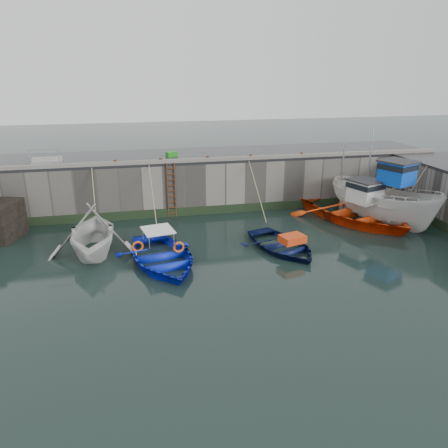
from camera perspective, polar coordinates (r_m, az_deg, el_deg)
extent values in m
plane|color=black|center=(17.14, 3.47, -8.95)|extent=(120.00, 120.00, 0.00)
cube|color=slate|center=(28.10, -3.34, 5.77)|extent=(30.00, 5.00, 3.00)
cube|color=black|center=(27.77, -3.40, 8.94)|extent=(30.00, 5.00, 0.16)
cube|color=slate|center=(25.46, -2.57, 8.39)|extent=(30.00, 0.30, 0.20)
cube|color=black|center=(26.03, -2.40, 1.80)|extent=(30.00, 0.08, 0.50)
cylinder|color=#3F1E0F|center=(25.34, -7.39, 4.34)|extent=(0.07, 0.07, 3.20)
cylinder|color=#3F1E0F|center=(25.38, -6.40, 4.41)|extent=(0.07, 0.07, 3.20)
cube|color=#3F1E0F|center=(25.72, -6.77, 1.46)|extent=(0.44, 0.06, 0.05)
cube|color=#3F1E0F|center=(25.62, -6.80, 2.16)|extent=(0.44, 0.06, 0.05)
cube|color=#3F1E0F|center=(25.53, -6.83, 2.87)|extent=(0.44, 0.06, 0.05)
cube|color=#3F1E0F|center=(25.44, -6.86, 3.58)|extent=(0.44, 0.06, 0.05)
cube|color=#3F1E0F|center=(25.35, -6.89, 4.30)|extent=(0.44, 0.06, 0.05)
cube|color=#3F1E0F|center=(25.27, -6.92, 5.02)|extent=(0.44, 0.06, 0.05)
cube|color=#3F1E0F|center=(25.19, -6.95, 5.75)|extent=(0.44, 0.06, 0.05)
cube|color=#3F1E0F|center=(25.11, -6.98, 6.48)|extent=(0.44, 0.06, 0.05)
cube|color=#3F1E0F|center=(25.04, -7.01, 7.22)|extent=(0.44, 0.06, 0.05)
imported|color=silver|center=(21.57, -16.56, -3.58)|extent=(4.43, 5.11, 2.65)
imported|color=#0D22C3|center=(19.78, -8.06, -5.06)|extent=(4.83, 6.07, 1.13)
imported|color=#0A1440|center=(21.23, 7.54, -3.27)|extent=(4.29, 5.21, 0.94)
imported|color=silver|center=(26.07, 20.04, 2.34)|extent=(5.15, 7.41, 2.68)
cube|color=#0C41BD|center=(25.28, 21.66, 6.20)|extent=(1.88, 1.93, 1.20)
cube|color=black|center=(25.21, 21.76, 6.97)|extent=(1.96, 2.01, 0.28)
cube|color=#262628|center=(25.16, 21.84, 7.62)|extent=(2.14, 2.19, 0.08)
cylinder|color=#A5A8AD|center=(26.11, 18.61, 8.96)|extent=(0.08, 0.08, 3.00)
imported|color=#F8430D|center=(26.13, 16.65, 1.46)|extent=(7.53, 8.86, 1.56)
cube|color=silver|center=(25.38, 17.94, 4.05)|extent=(1.82, 1.88, 1.20)
cube|color=black|center=(25.29, 18.02, 4.81)|extent=(1.89, 1.95, 0.28)
cube|color=#262628|center=(25.23, 18.09, 5.45)|extent=(2.07, 2.13, 0.08)
cylinder|color=#A5A8AD|center=(26.34, 15.20, 6.88)|extent=(0.08, 0.08, 3.00)
cube|color=#1B7C16|center=(27.18, -6.87, 9.07)|extent=(0.74, 0.62, 0.28)
cylinder|color=#A5A8AD|center=(26.03, -24.05, 7.88)|extent=(0.05, 0.05, 1.00)
cylinder|color=#A5A8AD|center=(25.76, -20.77, 8.20)|extent=(0.05, 0.05, 1.00)
cylinder|color=#A5A8AD|center=(25.81, -22.55, 9.04)|extent=(1.50, 0.05, 0.05)
cube|color=gray|center=(26.44, -22.14, 7.38)|extent=(1.60, 0.35, 0.18)
cube|color=gray|center=(26.75, -22.07, 7.91)|extent=(1.60, 0.35, 0.18)
cylinder|color=#3F1E0F|center=(25.21, -13.98, 7.82)|extent=(0.18, 0.18, 0.28)
cylinder|color=#3F1E0F|center=(25.26, -8.26, 8.22)|extent=(0.18, 0.18, 0.28)
cylinder|color=#3F1E0F|center=(25.58, -2.16, 8.55)|extent=(0.18, 0.18, 0.28)
cylinder|color=#3F1E0F|center=(26.16, 3.52, 8.77)|extent=(0.18, 0.18, 0.28)
cylinder|color=#3F1E0F|center=(27.19, 10.11, 8.91)|extent=(0.18, 0.18, 0.28)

